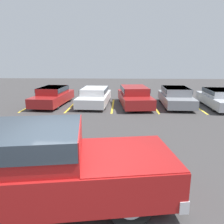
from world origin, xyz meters
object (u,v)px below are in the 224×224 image
(parked_sedan_a, at_px, (53,95))
(parked_sedan_c, at_px, (134,96))
(parked_sedan_b, at_px, (95,96))
(parked_sedan_e, at_px, (219,98))
(wheel_stop_curb, at_px, (177,98))
(parked_sedan_d, at_px, (176,96))
(pickup_truck, at_px, (49,166))

(parked_sedan_a, relative_size, parked_sedan_c, 0.93)
(parked_sedan_b, relative_size, parked_sedan_e, 0.99)
(parked_sedan_e, bearing_deg, wheel_stop_curb, -144.45)
(parked_sedan_b, bearing_deg, parked_sedan_d, 92.35)
(parked_sedan_b, distance_m, wheel_stop_curb, 6.90)
(parked_sedan_a, height_order, parked_sedan_e, parked_sedan_a)
(parked_sedan_c, xyz_separation_m, wheel_stop_curb, (3.61, 2.77, -0.62))
(parked_sedan_a, xyz_separation_m, wheel_stop_curb, (9.26, 2.74, -0.59))
(parked_sedan_c, bearing_deg, pickup_truck, -19.49)
(parked_sedan_c, height_order, parked_sedan_e, parked_sedan_c)
(parked_sedan_c, distance_m, parked_sedan_e, 5.63)
(parked_sedan_a, height_order, wheel_stop_curb, parked_sedan_a)
(parked_sedan_b, bearing_deg, parked_sedan_e, 90.30)
(parked_sedan_a, bearing_deg, parked_sedan_c, 94.62)
(parked_sedan_a, height_order, parked_sedan_d, parked_sedan_d)
(pickup_truck, distance_m, parked_sedan_d, 11.78)
(parked_sedan_a, distance_m, parked_sedan_d, 8.46)
(pickup_truck, height_order, parked_sedan_a, pickup_truck)
(pickup_truck, height_order, parked_sedan_d, pickup_truck)
(pickup_truck, relative_size, parked_sedan_a, 1.32)
(wheel_stop_curb, bearing_deg, parked_sedan_c, -142.52)
(pickup_truck, bearing_deg, wheel_stop_curb, 56.35)
(pickup_truck, distance_m, parked_sedan_a, 10.90)
(pickup_truck, distance_m, parked_sedan_b, 10.56)
(parked_sedan_a, bearing_deg, parked_sedan_b, 96.90)
(parked_sedan_b, distance_m, parked_sedan_c, 2.75)
(parked_sedan_a, bearing_deg, wheel_stop_curb, 111.36)
(parked_sedan_c, relative_size, parked_sedan_e, 1.05)
(parked_sedan_a, bearing_deg, parked_sedan_d, 95.15)
(pickup_truck, distance_m, wheel_stop_curb, 14.58)
(parked_sedan_a, xyz_separation_m, parked_sedan_c, (5.65, -0.02, 0.03))
(parked_sedan_a, xyz_separation_m, parked_sedan_b, (2.90, 0.10, -0.03))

